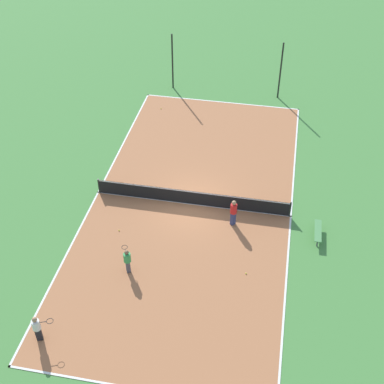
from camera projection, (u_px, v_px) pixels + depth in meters
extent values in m
plane|color=#47843D|center=(192.00, 204.00, 30.41)|extent=(80.00, 80.00, 0.00)
cube|color=#AD6B42|center=(192.00, 204.00, 30.40)|extent=(11.26, 23.41, 0.02)
cube|color=white|center=(98.00, 192.00, 31.20)|extent=(0.10, 23.41, 0.00)
cube|color=white|center=(291.00, 216.00, 29.59)|extent=(0.10, 23.41, 0.00)
cube|color=white|center=(222.00, 102.00, 39.21)|extent=(11.26, 0.10, 0.00)
cube|color=white|center=(192.00, 204.00, 30.39)|extent=(11.26, 0.10, 0.00)
cylinder|color=black|center=(99.00, 186.00, 30.87)|extent=(0.10, 0.10, 0.97)
cylinder|color=black|center=(290.00, 209.00, 29.29)|extent=(0.10, 0.10, 0.97)
cube|color=black|center=(192.00, 198.00, 30.10)|extent=(10.96, 0.03, 0.92)
cube|color=white|center=(192.00, 192.00, 29.82)|extent=(10.96, 0.04, 0.06)
cube|color=#4C8C4C|center=(318.00, 231.00, 28.11)|extent=(0.36, 1.72, 0.04)
cylinder|color=#4C4C51|center=(317.00, 243.00, 27.71)|extent=(0.08, 0.08, 0.41)
cylinder|color=#4C4C51|center=(318.00, 225.00, 28.79)|extent=(0.08, 0.08, 0.41)
cube|color=navy|center=(233.00, 218.00, 28.85)|extent=(0.31, 0.32, 0.82)
cylinder|color=red|center=(234.00, 209.00, 28.40)|extent=(0.50, 0.50, 0.57)
sphere|color=#A87A56|center=(234.00, 203.00, 28.14)|extent=(0.25, 0.25, 0.25)
cube|color=black|center=(39.00, 334.00, 23.19)|extent=(0.31, 0.28, 0.74)
cylinder|color=silver|center=(36.00, 325.00, 22.79)|extent=(0.46, 0.46, 0.52)
sphere|color=#A87A56|center=(34.00, 320.00, 22.55)|extent=(0.22, 0.22, 0.22)
cylinder|color=#262626|center=(43.00, 322.00, 22.75)|extent=(0.27, 0.13, 0.03)
torus|color=black|center=(50.00, 321.00, 22.78)|extent=(0.39, 0.39, 0.02)
cube|color=#4C4C51|center=(128.00, 266.00, 26.24)|extent=(0.29, 0.32, 0.71)
cylinder|color=green|center=(127.00, 258.00, 25.86)|extent=(0.48, 0.48, 0.50)
sphere|color=brown|center=(127.00, 252.00, 25.63)|extent=(0.21, 0.21, 0.21)
cylinder|color=#262626|center=(126.00, 251.00, 26.01)|extent=(0.15, 0.26, 0.03)
torus|color=black|center=(125.00, 247.00, 26.22)|extent=(0.41, 0.41, 0.02)
sphere|color=#CCE033|center=(246.00, 273.00, 26.30)|extent=(0.07, 0.07, 0.07)
sphere|color=#CCE033|center=(119.00, 230.00, 28.67)|extent=(0.07, 0.07, 0.07)
sphere|color=#CCE033|center=(161.00, 108.00, 38.44)|extent=(0.07, 0.07, 0.07)
cylinder|color=black|center=(172.00, 62.00, 39.56)|extent=(0.12, 0.12, 4.29)
cylinder|color=black|center=(280.00, 71.00, 38.41)|extent=(0.12, 0.12, 4.29)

